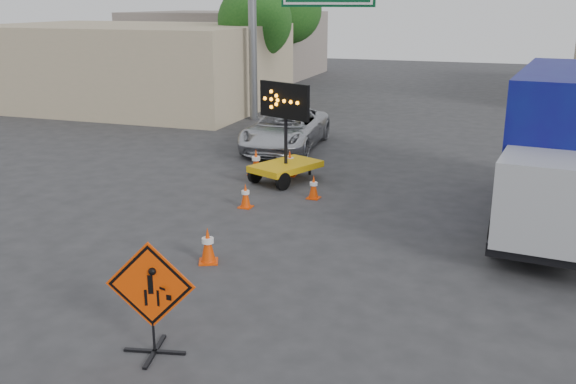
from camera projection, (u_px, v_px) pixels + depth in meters
The scene contains 15 objects.
ground at pixel (210, 324), 10.65m from camera, with size 100.00×100.00×0.00m, color #2D2D30.
storefront_left_near at pixel (131, 65), 32.57m from camera, with size 14.00×10.00×4.00m, color tan.
storefront_left_far at pixel (227, 44), 45.50m from camera, with size 12.00×10.00×4.40m, color gray.
highway_gantry at pixel (297, 3), 26.84m from camera, with size 6.18×0.38×6.90m.
tree_left_near at pixel (255, 21), 31.88m from camera, with size 3.71×3.71×6.03m.
tree_left_far at pixel (288, 10), 39.31m from camera, with size 4.10×4.10×6.66m.
construction_sign at pixel (151, 296), 9.52m from camera, with size 1.34×0.96×1.81m.
arrow_board at pixel (286, 160), 18.87m from camera, with size 1.96×2.38×2.93m.
pickup_truck at pixel (286, 129), 23.11m from camera, with size 2.36×5.11×1.42m, color silver.
box_truck at pixel (565, 157), 14.99m from camera, with size 3.05×7.83×3.62m.
cone_a at pixel (208, 245), 13.07m from camera, with size 0.51×0.51×0.76m.
cone_b at pixel (246, 195), 16.57m from camera, with size 0.34×0.34×0.65m.
cone_c at pixel (314, 187), 17.34m from camera, with size 0.35×0.35×0.65m.
cone_d at pixel (256, 162), 19.67m from camera, with size 0.52×0.52×0.81m.
cone_e at pixel (290, 163), 19.60m from camera, with size 0.43×0.43×0.79m.
Camera 1 is at (4.36, -8.62, 5.16)m, focal length 40.00 mm.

